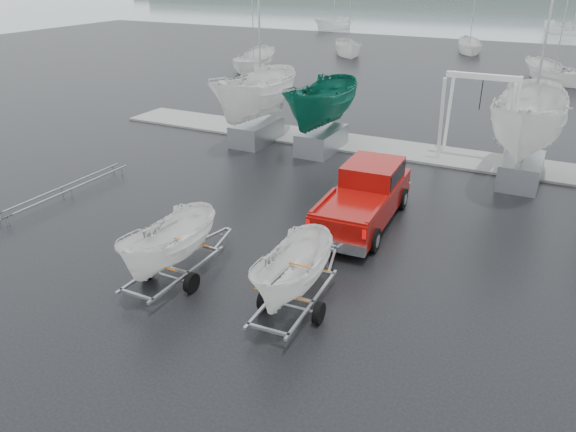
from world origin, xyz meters
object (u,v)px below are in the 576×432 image
(pickup_truck, at_px, (366,194))
(trailer_hitched, at_px, (294,233))
(trailer_parked, at_px, (167,207))
(boat_hoist, at_px, (480,106))

(pickup_truck, xyz_separation_m, trailer_hitched, (0.33, -6.53, 1.35))
(trailer_parked, xyz_separation_m, boat_hoist, (5.84, 15.44, 0.23))
(pickup_truck, distance_m, trailer_hitched, 6.68)
(pickup_truck, relative_size, boat_hoist, 1.49)
(trailer_parked, bearing_deg, pickup_truck, 62.35)
(trailer_hitched, xyz_separation_m, boat_hoist, (1.96, 15.20, 0.27))
(trailer_hitched, distance_m, boat_hoist, 15.33)
(trailer_hitched, bearing_deg, pickup_truck, 90.00)
(boat_hoist, bearing_deg, trailer_hitched, -97.36)
(trailer_parked, distance_m, boat_hoist, 16.50)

